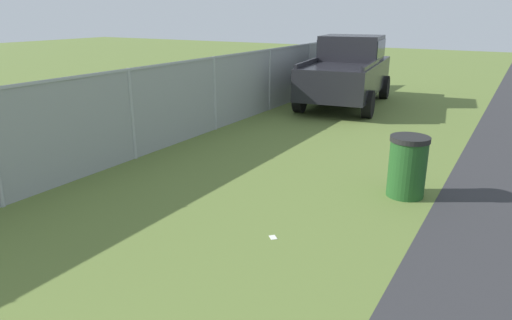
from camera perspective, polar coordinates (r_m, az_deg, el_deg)
name	(u,v)px	position (r m, az deg, el deg)	size (l,w,h in m)	color
pickup_truck	(348,69)	(14.90, 11.27, 10.99)	(5.12, 2.75, 2.09)	black
trash_bin	(407,166)	(7.61, 18.20, -0.75)	(0.61, 0.61, 0.98)	#1E4C1E
fence_section	(178,100)	(10.31, -9.64, 7.34)	(19.48, 0.07, 1.79)	#9EA3A8
litter_wrapper_midfield_a	(273,237)	(6.10, 2.12, -9.51)	(0.12, 0.08, 0.01)	silver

